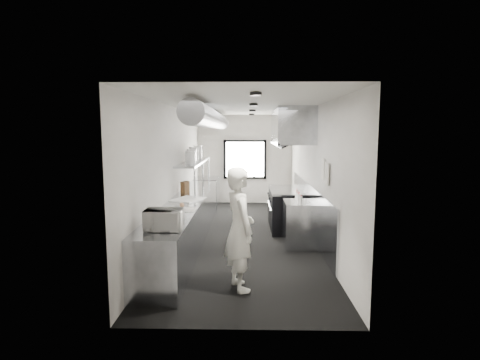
{
  "coord_description": "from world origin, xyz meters",
  "views": [
    {
      "loc": [
        0.1,
        -8.16,
        2.27
      ],
      "look_at": [
        -0.07,
        -0.2,
        1.27
      ],
      "focal_mm": 28.58,
      "sensor_mm": 36.0,
      "label": 1
    }
  ],
  "objects_px": {
    "exhaust_hood": "(292,127)",
    "bottle_station": "(301,224)",
    "prep_counter": "(187,221)",
    "line_cook": "(239,229)",
    "far_work_table": "(207,193)",
    "range": "(288,209)",
    "deli_tub_b": "(152,221)",
    "plate_stack_b": "(192,155)",
    "squeeze_bottle_d": "(297,196)",
    "squeeze_bottle_c": "(299,197)",
    "plate_stack_a": "(190,157)",
    "squeeze_bottle_a": "(301,201)",
    "pass_shelf": "(195,163)",
    "plate_stack_d": "(198,152)",
    "squeeze_bottle_e": "(297,195)",
    "squeeze_bottle_b": "(298,199)",
    "small_plate": "(182,208)",
    "cutting_board": "(188,199)",
    "microwave": "(164,220)",
    "deli_tub_a": "(159,217)",
    "plate_stack_c": "(194,154)"
  },
  "relations": [
    {
      "from": "range",
      "to": "squeeze_bottle_d",
      "type": "bearing_deg",
      "value": -87.65
    },
    {
      "from": "plate_stack_d",
      "to": "squeeze_bottle_c",
      "type": "relative_size",
      "value": 2.1
    },
    {
      "from": "cutting_board",
      "to": "squeeze_bottle_a",
      "type": "distance_m",
      "value": 2.28
    },
    {
      "from": "microwave",
      "to": "exhaust_hood",
      "type": "bearing_deg",
      "value": 57.53
    },
    {
      "from": "line_cook",
      "to": "deli_tub_a",
      "type": "xyz_separation_m",
      "value": [
        -1.26,
        0.45,
        0.06
      ]
    },
    {
      "from": "exhaust_hood",
      "to": "bottle_station",
      "type": "bearing_deg",
      "value": -87.82
    },
    {
      "from": "exhaust_hood",
      "to": "line_cook",
      "type": "height_order",
      "value": "exhaust_hood"
    },
    {
      "from": "exhaust_hood",
      "to": "squeeze_bottle_c",
      "type": "height_order",
      "value": "exhaust_hood"
    },
    {
      "from": "pass_shelf",
      "to": "squeeze_bottle_a",
      "type": "bearing_deg",
      "value": -41.61
    },
    {
      "from": "small_plate",
      "to": "plate_stack_d",
      "type": "relative_size",
      "value": 0.47
    },
    {
      "from": "squeeze_bottle_b",
      "to": "squeeze_bottle_d",
      "type": "relative_size",
      "value": 1.11
    },
    {
      "from": "plate_stack_b",
      "to": "squeeze_bottle_d",
      "type": "distance_m",
      "value": 2.76
    },
    {
      "from": "pass_shelf",
      "to": "small_plate",
      "type": "relative_size",
      "value": 18.32
    },
    {
      "from": "bottle_station",
      "to": "squeeze_bottle_c",
      "type": "bearing_deg",
      "value": 151.49
    },
    {
      "from": "exhaust_hood",
      "to": "pass_shelf",
      "type": "bearing_deg",
      "value": 172.53
    },
    {
      "from": "bottle_station",
      "to": "plate_stack_b",
      "type": "height_order",
      "value": "plate_stack_b"
    },
    {
      "from": "plate_stack_a",
      "to": "squeeze_bottle_c",
      "type": "distance_m",
      "value": 2.61
    },
    {
      "from": "line_cook",
      "to": "deli_tub_a",
      "type": "relative_size",
      "value": 11.52
    },
    {
      "from": "line_cook",
      "to": "deli_tub_a",
      "type": "bearing_deg",
      "value": 49.77
    },
    {
      "from": "squeeze_bottle_a",
      "to": "deli_tub_b",
      "type": "bearing_deg",
      "value": -146.62
    },
    {
      "from": "plate_stack_b",
      "to": "squeeze_bottle_b",
      "type": "relative_size",
      "value": 1.63
    },
    {
      "from": "small_plate",
      "to": "squeeze_bottle_a",
      "type": "distance_m",
      "value": 2.23
    },
    {
      "from": "pass_shelf",
      "to": "squeeze_bottle_e",
      "type": "distance_m",
      "value": 2.75
    },
    {
      "from": "range",
      "to": "deli_tub_a",
      "type": "bearing_deg",
      "value": -127.15
    },
    {
      "from": "squeeze_bottle_b",
      "to": "plate_stack_a",
      "type": "bearing_deg",
      "value": 152.16
    },
    {
      "from": "deli_tub_b",
      "to": "cutting_board",
      "type": "distance_m",
      "value": 2.11
    },
    {
      "from": "plate_stack_a",
      "to": "squeeze_bottle_e",
      "type": "xyz_separation_m",
      "value": [
        2.29,
        -0.73,
        -0.71
      ]
    },
    {
      "from": "bottle_station",
      "to": "pass_shelf",
      "type": "bearing_deg",
      "value": 144.01
    },
    {
      "from": "line_cook",
      "to": "plate_stack_c",
      "type": "height_order",
      "value": "plate_stack_c"
    },
    {
      "from": "plate_stack_d",
      "to": "squeeze_bottle_e",
      "type": "distance_m",
      "value": 3.28
    },
    {
      "from": "microwave",
      "to": "squeeze_bottle_b",
      "type": "bearing_deg",
      "value": 41.94
    },
    {
      "from": "exhaust_hood",
      "to": "bottle_station",
      "type": "height_order",
      "value": "exhaust_hood"
    },
    {
      "from": "small_plate",
      "to": "far_work_table",
      "type": "bearing_deg",
      "value": 90.67
    },
    {
      "from": "far_work_table",
      "to": "range",
      "type": "bearing_deg",
      "value": -48.81
    },
    {
      "from": "pass_shelf",
      "to": "deli_tub_b",
      "type": "bearing_deg",
      "value": -92.14
    },
    {
      "from": "prep_counter",
      "to": "line_cook",
      "type": "height_order",
      "value": "line_cook"
    },
    {
      "from": "far_work_table",
      "to": "plate_stack_c",
      "type": "bearing_deg",
      "value": -92.18
    },
    {
      "from": "bottle_station",
      "to": "squeeze_bottle_a",
      "type": "distance_m",
      "value": 0.63
    },
    {
      "from": "plate_stack_b",
      "to": "squeeze_bottle_c",
      "type": "xyz_separation_m",
      "value": [
        2.34,
        -1.47,
        -0.74
      ]
    },
    {
      "from": "exhaust_hood",
      "to": "plate_stack_d",
      "type": "xyz_separation_m",
      "value": [
        -2.31,
        1.07,
        -0.64
      ]
    },
    {
      "from": "plate_stack_a",
      "to": "plate_stack_c",
      "type": "distance_m",
      "value": 0.83
    },
    {
      "from": "deli_tub_a",
      "to": "cutting_board",
      "type": "height_order",
      "value": "deli_tub_a"
    },
    {
      "from": "prep_counter",
      "to": "plate_stack_c",
      "type": "bearing_deg",
      "value": 92.76
    },
    {
      "from": "squeeze_bottle_d",
      "to": "prep_counter",
      "type": "bearing_deg",
      "value": 179.24
    },
    {
      "from": "deli_tub_b",
      "to": "plate_stack_b",
      "type": "xyz_separation_m",
      "value": [
        0.1,
        3.43,
        0.77
      ]
    },
    {
      "from": "range",
      "to": "plate_stack_b",
      "type": "xyz_separation_m",
      "value": [
        -2.26,
        0.09,
        1.25
      ]
    },
    {
      "from": "exhaust_hood",
      "to": "line_cook",
      "type": "xyz_separation_m",
      "value": [
        -1.12,
        -3.51,
        -1.5
      ]
    },
    {
      "from": "far_work_table",
      "to": "plate_stack_a",
      "type": "relative_size",
      "value": 4.33
    },
    {
      "from": "pass_shelf",
      "to": "cutting_board",
      "type": "height_order",
      "value": "pass_shelf"
    },
    {
      "from": "cutting_board",
      "to": "squeeze_bottle_e",
      "type": "height_order",
      "value": "squeeze_bottle_e"
    }
  ]
}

